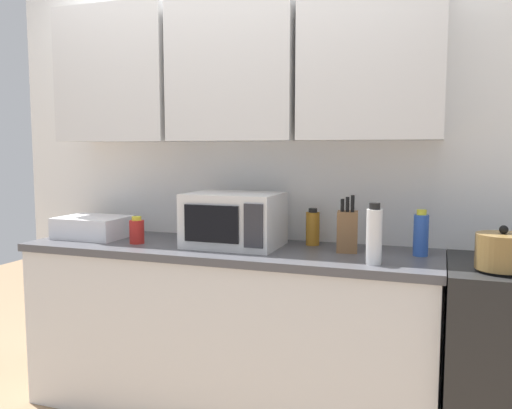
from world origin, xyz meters
name	(u,v)px	position (x,y,z in m)	size (l,w,h in m)	color
wall_back_with_cabinets	(242,119)	(0.00, -0.07, 1.57)	(3.04, 0.38, 2.60)	white
counter_run	(227,329)	(0.00, -0.30, 0.45)	(2.17, 0.63, 0.90)	silver
kettle	(503,251)	(1.30, -0.46, 0.99)	(0.22, 0.22, 0.18)	olive
microwave	(234,220)	(0.04, -0.29, 1.04)	(0.48, 0.37, 0.28)	silver
dish_rack	(94,227)	(-0.83, -0.30, 0.96)	(0.38, 0.30, 0.12)	silver
knife_block	(347,231)	(0.62, -0.23, 1.00)	(0.12, 0.13, 0.28)	brown
bottle_blue_cleaner	(421,234)	(0.97, -0.22, 1.00)	(0.07, 0.07, 0.22)	#2D56B7
bottle_amber_vinegar	(313,228)	(0.42, -0.12, 0.99)	(0.07, 0.07, 0.20)	#AD701E
bottle_white_jar	(374,235)	(0.78, -0.48, 1.03)	(0.07, 0.07, 0.27)	white
bottle_red_sauce	(137,231)	(-0.49, -0.39, 0.97)	(0.08, 0.08, 0.15)	red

